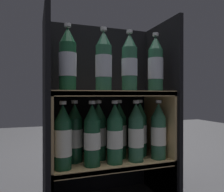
% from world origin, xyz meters
% --- Properties ---
extents(fridge_back_wall, '(0.61, 0.02, 0.91)m').
position_xyz_m(fridge_back_wall, '(0.00, 0.31, 0.45)').
color(fridge_back_wall, black).
rests_on(fridge_back_wall, ground_plane).
extents(fridge_side_left, '(0.02, 0.34, 0.91)m').
position_xyz_m(fridge_side_left, '(-0.30, 0.15, 0.45)').
color(fridge_side_left, black).
rests_on(fridge_side_left, ground_plane).
extents(fridge_side_right, '(0.02, 0.34, 0.91)m').
position_xyz_m(fridge_side_right, '(0.30, 0.15, 0.45)').
color(fridge_side_right, black).
rests_on(fridge_side_right, ground_plane).
extents(shelf_lower, '(0.57, 0.30, 0.22)m').
position_xyz_m(shelf_lower, '(0.00, 0.14, 0.18)').
color(shelf_lower, tan).
rests_on(shelf_lower, ground_plane).
extents(shelf_upper, '(0.57, 0.30, 0.55)m').
position_xyz_m(shelf_upper, '(0.00, 0.14, 0.39)').
color(shelf_upper, tan).
rests_on(shelf_upper, ground_plane).
extents(bottle_upper_front_0, '(0.07, 0.07, 0.28)m').
position_xyz_m(bottle_upper_front_0, '(-0.21, 0.07, 0.67)').
color(bottle_upper_front_0, '#194C2D').
rests_on(bottle_upper_front_0, shelf_upper).
extents(bottle_upper_front_1, '(0.07, 0.07, 0.28)m').
position_xyz_m(bottle_upper_front_1, '(-0.05, 0.07, 0.67)').
color(bottle_upper_front_1, '#285B42').
rests_on(bottle_upper_front_1, shelf_upper).
extents(bottle_upper_front_2, '(0.07, 0.07, 0.28)m').
position_xyz_m(bottle_upper_front_2, '(0.07, 0.07, 0.67)').
color(bottle_upper_front_2, '#285B42').
rests_on(bottle_upper_front_2, shelf_upper).
extents(bottle_upper_front_3, '(0.07, 0.07, 0.28)m').
position_xyz_m(bottle_upper_front_3, '(0.21, 0.07, 0.67)').
color(bottle_upper_front_3, '#285B42').
rests_on(bottle_upper_front_3, shelf_upper).
extents(bottle_lower_front_0, '(0.07, 0.07, 0.28)m').
position_xyz_m(bottle_lower_front_0, '(-0.23, 0.07, 0.35)').
color(bottle_lower_front_0, '#144228').
rests_on(bottle_lower_front_0, shelf_lower).
extents(bottle_lower_front_1, '(0.07, 0.07, 0.28)m').
position_xyz_m(bottle_lower_front_1, '(-0.11, 0.07, 0.35)').
color(bottle_lower_front_1, '#144228').
rests_on(bottle_lower_front_1, shelf_lower).
extents(bottle_lower_front_2, '(0.07, 0.07, 0.28)m').
position_xyz_m(bottle_lower_front_2, '(-0.00, 0.07, 0.35)').
color(bottle_lower_front_2, '#1E5638').
rests_on(bottle_lower_front_2, shelf_lower).
extents(bottle_lower_front_3, '(0.07, 0.07, 0.28)m').
position_xyz_m(bottle_lower_front_3, '(0.11, 0.07, 0.35)').
color(bottle_lower_front_3, '#285B42').
rests_on(bottle_lower_front_3, shelf_lower).
extents(bottle_lower_front_4, '(0.07, 0.07, 0.28)m').
position_xyz_m(bottle_lower_front_4, '(0.23, 0.07, 0.35)').
color(bottle_lower_front_4, '#285B42').
rests_on(bottle_lower_front_4, shelf_lower).
extents(bottle_lower_back_0, '(0.07, 0.07, 0.28)m').
position_xyz_m(bottle_lower_back_0, '(-0.17, 0.15, 0.35)').
color(bottle_lower_back_0, '#144228').
rests_on(bottle_lower_back_0, shelf_lower).
extents(bottle_lower_back_1, '(0.07, 0.07, 0.28)m').
position_xyz_m(bottle_lower_back_1, '(-0.05, 0.15, 0.35)').
color(bottle_lower_back_1, '#1E5638').
rests_on(bottle_lower_back_1, shelf_lower).
extents(bottle_lower_back_2, '(0.07, 0.07, 0.28)m').
position_xyz_m(bottle_lower_back_2, '(0.05, 0.15, 0.35)').
color(bottle_lower_back_2, '#144228').
rests_on(bottle_lower_back_2, shelf_lower).
extents(bottle_lower_back_3, '(0.07, 0.07, 0.28)m').
position_xyz_m(bottle_lower_back_3, '(0.17, 0.15, 0.35)').
color(bottle_lower_back_3, '#1E5638').
rests_on(bottle_lower_back_3, shelf_lower).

